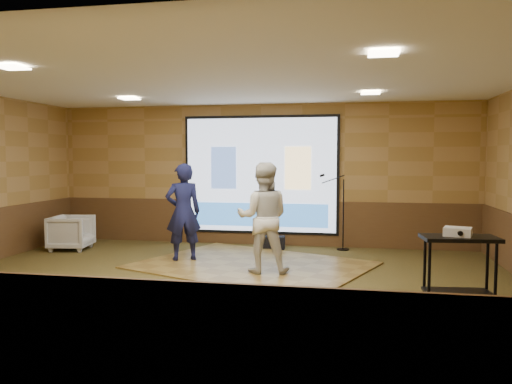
% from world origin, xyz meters
% --- Properties ---
extents(ground, '(9.00, 9.00, 0.00)m').
position_xyz_m(ground, '(0.00, 0.00, 0.00)').
color(ground, '#2D3417').
rests_on(ground, ground).
extents(room_shell, '(9.04, 7.04, 3.02)m').
position_xyz_m(room_shell, '(0.00, 0.00, 2.09)').
color(room_shell, '#A57D44').
rests_on(room_shell, ground).
extents(wainscot_back, '(9.00, 0.04, 0.95)m').
position_xyz_m(wainscot_back, '(0.00, 3.48, 0.47)').
color(wainscot_back, '#53341B').
rests_on(wainscot_back, ground).
extents(wainscot_front, '(9.00, 0.04, 0.95)m').
position_xyz_m(wainscot_front, '(0.00, -3.48, 0.47)').
color(wainscot_front, '#53341B').
rests_on(wainscot_front, ground).
extents(projector_screen, '(3.32, 0.06, 2.52)m').
position_xyz_m(projector_screen, '(0.00, 3.44, 1.47)').
color(projector_screen, black).
rests_on(projector_screen, room_shell).
extents(downlight_nw, '(0.32, 0.32, 0.02)m').
position_xyz_m(downlight_nw, '(-2.20, 1.80, 2.97)').
color(downlight_nw, beige).
rests_on(downlight_nw, room_shell).
extents(downlight_ne, '(0.32, 0.32, 0.02)m').
position_xyz_m(downlight_ne, '(2.20, 1.80, 2.97)').
color(downlight_ne, beige).
rests_on(downlight_ne, room_shell).
extents(downlight_sw, '(0.32, 0.32, 0.02)m').
position_xyz_m(downlight_sw, '(-2.20, -1.50, 2.97)').
color(downlight_sw, beige).
rests_on(downlight_sw, room_shell).
extents(downlight_se, '(0.32, 0.32, 0.02)m').
position_xyz_m(downlight_se, '(2.20, -1.50, 2.97)').
color(downlight_se, beige).
rests_on(downlight_se, room_shell).
extents(dance_floor, '(4.50, 4.01, 0.03)m').
position_xyz_m(dance_floor, '(0.23, 1.35, 0.01)').
color(dance_floor, olive).
rests_on(dance_floor, ground).
extents(player_left, '(0.76, 0.67, 1.74)m').
position_xyz_m(player_left, '(-1.07, 1.51, 0.90)').
color(player_left, '#141740').
rests_on(player_left, dance_floor).
extents(player_right, '(0.93, 0.77, 1.77)m').
position_xyz_m(player_right, '(0.51, 0.83, 0.91)').
color(player_right, beige).
rests_on(player_right, dance_floor).
extents(av_table, '(0.88, 0.46, 0.93)m').
position_xyz_m(av_table, '(3.18, -0.69, 0.64)').
color(av_table, black).
rests_on(av_table, ground).
extents(projector, '(0.37, 0.34, 0.10)m').
position_xyz_m(projector, '(3.16, -0.67, 0.98)').
color(projector, white).
rests_on(projector, av_table).
extents(mic_stand, '(0.61, 0.25, 1.55)m').
position_xyz_m(mic_stand, '(1.70, 3.16, 0.49)').
color(mic_stand, black).
rests_on(mic_stand, ground).
extents(banquet_chair, '(0.87, 0.85, 0.70)m').
position_xyz_m(banquet_chair, '(-3.67, 2.17, 0.35)').
color(banquet_chair, gray).
rests_on(banquet_chair, ground).
extents(duffel_bag, '(0.44, 0.31, 0.26)m').
position_xyz_m(duffel_bag, '(0.37, 2.99, 0.13)').
color(duffel_bag, black).
rests_on(duffel_bag, ground).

